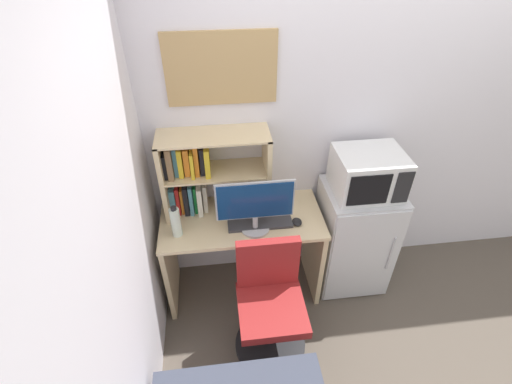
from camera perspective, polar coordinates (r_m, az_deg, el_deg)
The scene contains 12 objects.
wall_back at distance 3.02m, azimuth 24.07°, elevation 9.65°, with size 6.40×0.04×2.60m, color silver.
wall_left at distance 1.52m, azimuth -25.41°, elevation -24.45°, with size 0.04×4.40×2.60m, color silver.
desk at distance 2.85m, azimuth -2.09°, elevation -7.76°, with size 1.17×0.55×0.78m.
hutch_bookshelf at distance 2.60m, azimuth -8.67°, elevation 3.08°, with size 0.75×0.28×0.61m.
monitor at distance 2.44m, azimuth -0.13°, elevation -1.86°, with size 0.53×0.20×0.40m.
keyboard at distance 2.61m, azimuth 0.65°, elevation -4.95°, with size 0.46×0.12×0.02m, color #333338.
computer_mouse at distance 2.64m, azimuth 6.35°, elevation -4.62°, with size 0.07×0.09×0.03m, color black.
water_bottle at distance 2.53m, azimuth -12.31°, elevation -4.55°, with size 0.07×0.07×0.24m.
mini_fridge at distance 3.08m, azimuth 14.87°, elevation -6.76°, with size 0.55×0.50×0.94m.
microwave at distance 2.70m, azimuth 16.93°, elevation 2.83°, with size 0.47×0.39×0.31m.
desk_chair at distance 2.66m, azimuth 2.19°, elevation -17.40°, with size 0.51×0.51×0.88m.
wall_corkboard at distance 2.39m, azimuth -5.40°, elevation 18.39°, with size 0.69×0.02×0.45m, color tan.
Camera 1 is at (-1.11, -2.27, 2.56)m, focal length 25.87 mm.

